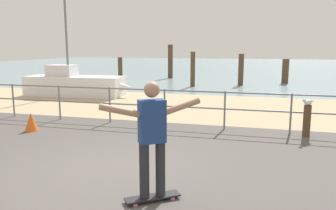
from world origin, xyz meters
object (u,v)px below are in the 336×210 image
at_px(sailboat, 78,85).
at_px(traffic_cone, 31,122).
at_px(bollard_short, 307,121).
at_px(skateboard, 153,197).
at_px(seagull, 308,102).
at_px(skateboarder, 152,133).

distance_m(sailboat, traffic_cone, 6.48).
relative_size(bollard_short, traffic_cone, 1.61).
bearing_deg(skateboard, seagull, 59.40).
xyz_separation_m(bollard_short, traffic_cone, (-6.90, -1.30, -0.15)).
bearing_deg(skateboard, bollard_short, 59.39).
bearing_deg(traffic_cone, sailboat, 109.33).
height_order(skateboarder, seagull, skateboarder).
distance_m(sailboat, skateboarder, 11.23).
bearing_deg(seagull, traffic_cone, -169.40).
xyz_separation_m(bollard_short, seagull, (-0.01, -0.01, 0.48)).
xyz_separation_m(sailboat, skateboarder, (6.47, -9.17, 0.50)).
bearing_deg(seagull, skateboarder, -120.60).
bearing_deg(bollard_short, skateboard, -120.61).
relative_size(skateboarder, bollard_short, 2.05).
height_order(skateboard, skateboarder, skateboarder).
height_order(bollard_short, traffic_cone, bollard_short).
distance_m(skateboarder, bollard_short, 5.10).
height_order(bollard_short, seagull, seagull).
bearing_deg(sailboat, traffic_cone, -70.67).
relative_size(sailboat, traffic_cone, 10.00).
distance_m(skateboard, skateboarder, 0.95).
distance_m(bollard_short, traffic_cone, 7.03).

